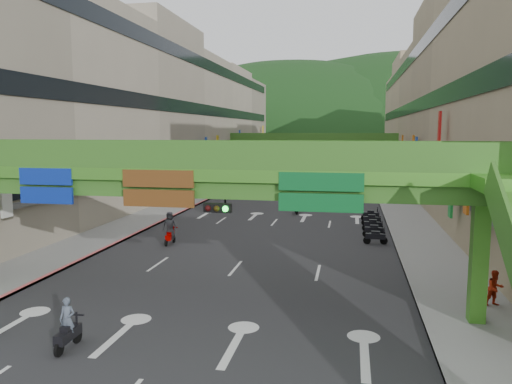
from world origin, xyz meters
name	(u,v)px	position (x,y,z in m)	size (l,w,h in m)	color
ground	(148,372)	(0.00, 0.00, 0.00)	(320.00, 320.00, 0.00)	black
road_slab	(303,189)	(0.00, 50.00, 0.01)	(18.00, 140.00, 0.02)	#28282B
sidewalk_left	(220,187)	(-11.00, 50.00, 0.07)	(4.00, 140.00, 0.15)	gray
sidewalk_right	(390,190)	(11.00, 50.00, 0.07)	(4.00, 140.00, 0.15)	gray
curb_left	(234,187)	(-9.10, 50.00, 0.09)	(0.20, 140.00, 0.18)	#CC5959
curb_right	(375,190)	(9.10, 50.00, 0.09)	(0.20, 140.00, 0.18)	gray
building_row_left	(162,116)	(-18.93, 50.00, 9.46)	(12.80, 95.00, 19.00)	#9E937F
building_row_right	(461,114)	(18.93, 50.00, 9.46)	(12.80, 95.00, 19.00)	gray
overpass_near	(220,188)	(0.93, 5.38, 5.21)	(28.00, 12.27, 7.10)	#4C9E2D
overpass_far	(312,144)	(0.00, 65.00, 5.40)	(28.00, 2.20, 7.10)	#4C9E2D
hill_left	(290,152)	(-15.00, 160.00, 0.00)	(168.00, 140.00, 112.00)	#1C4419
hill_right	(403,151)	(25.00, 180.00, 0.00)	(208.00, 176.00, 128.00)	#1C4419
bunting_string	(281,148)	(0.00, 30.00, 5.96)	(26.00, 0.36, 0.47)	black
scooter_rider_near	(68,326)	(-3.33, 1.00, 0.84)	(0.57, 1.60, 1.85)	black
scooter_rider_mid	(296,202)	(1.30, 30.71, 1.03)	(0.91, 1.59, 2.01)	black
scooter_rider_far	(170,228)	(-5.58, 16.82, 1.13)	(0.97, 1.60, 2.20)	#890100
parked_scooter_row	(373,224)	(7.80, 23.85, 0.52)	(1.60, 9.35, 1.08)	black
car_silver	(267,174)	(-7.00, 63.66, 0.63)	(1.34, 3.85, 1.27)	#AAAAB2
car_yellow	(335,185)	(4.20, 49.81, 0.68)	(1.61, 3.99, 1.36)	orange
pedestrian_red	(495,292)	(12.20, 8.00, 0.76)	(0.74, 0.58, 1.52)	#B82610
pedestrian_dark	(404,196)	(11.52, 38.93, 0.76)	(0.89, 0.37, 1.52)	black
pedestrian_blue	(386,194)	(9.80, 40.00, 0.82)	(0.76, 0.49, 1.64)	#34465F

